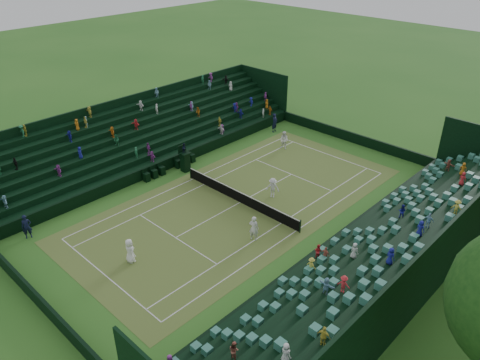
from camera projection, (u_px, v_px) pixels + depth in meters
The scene contains 17 objects.
ground at pixel (240, 203), 36.13m from camera, with size 160.00×160.00×0.00m, color #2D6821.
court_surface at pixel (240, 203), 36.13m from camera, with size 12.97×26.77×0.01m, color #42802A.
perimeter_wall_north at pixel (352, 137), 45.94m from camera, with size 17.17×0.20×1.00m, color black.
perimeter_wall_south at pixel (42, 304), 25.85m from camera, with size 17.17×0.20×1.00m, color black.
perimeter_wall_east at pixel (333, 243), 30.75m from camera, with size 0.20×31.77×1.00m, color black.
perimeter_wall_west at pixel (170, 163), 41.04m from camera, with size 0.20×31.77×1.00m, color black.
north_grandstand at pixel (394, 258), 27.71m from camera, with size 6.60×32.00×4.90m.
south_grandstand at pixel (141, 139), 43.07m from camera, with size 6.60×32.00×4.90m.
tennis_net at pixel (240, 197), 35.88m from camera, with size 11.67×0.10×1.06m.
umpire_chair at pixel (185, 159), 40.26m from camera, with size 0.84×0.84×2.63m.
courtside_chairs at pixel (170, 167), 40.55m from camera, with size 0.50×5.47×1.08m.
player_near_west at pixel (130, 251), 29.42m from camera, with size 0.83×0.54×1.70m, color white.
player_near_east at pixel (254, 228), 31.47m from camera, with size 0.68×0.45×1.87m, color silver.
player_far_west at pixel (284, 140), 44.35m from camera, with size 0.86×0.67×1.76m, color white.
player_far_east at pixel (273, 188), 36.49m from camera, with size 1.07×0.62×1.66m, color silver.
line_judge_north at pixel (275, 123), 48.01m from camera, with size 0.72×0.47×1.96m, color black.
line_judge_south at pixel (27, 227), 31.72m from camera, with size 0.64×0.42×1.77m, color black.
Camera 1 is at (21.32, -22.25, 18.95)m, focal length 35.00 mm.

